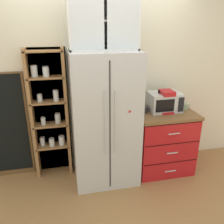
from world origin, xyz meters
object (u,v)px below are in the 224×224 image
Objects in this scene: microwave at (164,102)px; chalkboard_menu at (6,127)px; mug_sage at (186,107)px; bottle_amber at (166,105)px; refrigerator at (105,119)px; coffee_maker at (165,101)px; mug_charcoal at (145,109)px.

chalkboard_menu is (-2.15, 0.25, -0.28)m from microwave.
mug_sage is 2.49m from chalkboard_menu.
microwave is 3.79× the size of mug_sage.
bottle_amber is at bearing -171.97° from mug_sage.
refrigerator reaches higher than bottle_amber.
mug_sage is (0.31, -0.04, -0.08)m from microwave.
coffee_maker is 0.06m from bottle_amber.
mug_sage is 0.48× the size of bottle_amber.
microwave is at bearing 4.96° from refrigerator.
chalkboard_menu is at bearing 173.50° from microwave.
refrigerator is 1.34m from chalkboard_menu.
mug_charcoal is at bearing 5.47° from refrigerator.
refrigerator is 5.68× the size of coffee_maker.
bottle_amber is (-0.00, -0.08, -0.03)m from microwave.
mug_sage is at bearing -6.69° from microwave.
microwave is at bearing 87.18° from bottle_amber.
mug_charcoal is 1.01× the size of mug_sage.
chalkboard_menu reaches higher than microwave.
mug_charcoal is 0.08× the size of chalkboard_menu.
refrigerator is at bearing -174.53° from mug_charcoal.
microwave is 0.05m from coffee_maker.
bottle_amber is 2.19m from chalkboard_menu.
coffee_maker is at bearing 90.00° from bottle_amber.
coffee_maker is 1.27× the size of bottle_amber.
refrigerator reaches higher than microwave.
mug_charcoal is 1.90m from chalkboard_menu.
microwave is 0.33m from mug_sage.
bottle_amber is (0.00, -0.04, -0.05)m from coffee_maker.
chalkboard_menu is at bearing 166.06° from refrigerator.
mug_sage is 0.08× the size of chalkboard_menu.
microwave reaches higher than mug_charcoal.
refrigerator is 15.00× the size of mug_charcoal.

